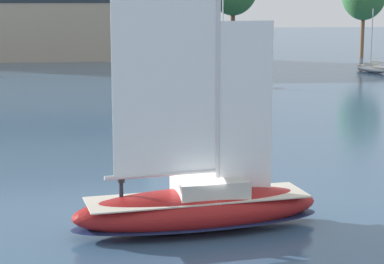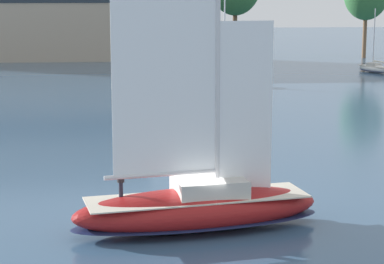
# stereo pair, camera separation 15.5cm
# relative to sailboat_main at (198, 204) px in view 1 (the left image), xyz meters

# --- Properties ---
(ground_plane) EXTENTS (400.00, 400.00, 0.00)m
(ground_plane) POSITION_rel_sailboat_main_xyz_m (-0.02, -0.00, -1.27)
(ground_plane) COLOR #385675
(sailboat_main) EXTENTS (12.48, 5.53, 16.56)m
(sailboat_main) POSITION_rel_sailboat_main_xyz_m (0.00, 0.00, 0.00)
(sailboat_main) COLOR maroon
(sailboat_main) RESTS_ON ground
(sailboat_moored_near_marina) EXTENTS (4.22, 6.60, 8.84)m
(sailboat_moored_near_marina) POSITION_rel_sailboat_main_xyz_m (31.23, 67.64, -0.67)
(sailboat_moored_near_marina) COLOR white
(sailboat_moored_near_marina) RESTS_ON ground
(sailboat_moored_mid_channel) EXTENTS (8.55, 5.28, 11.40)m
(sailboat_moored_mid_channel) POSITION_rel_sailboat_main_xyz_m (8.87, 54.28, -0.50)
(sailboat_moored_mid_channel) COLOR maroon
(sailboat_moored_mid_channel) RESTS_ON ground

